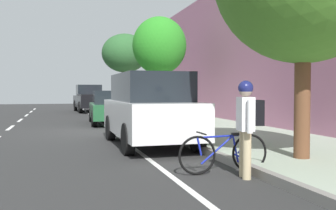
{
  "coord_description": "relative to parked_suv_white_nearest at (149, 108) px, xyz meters",
  "views": [
    {
      "loc": [
        -1.32,
        -14.86,
        1.52
      ],
      "look_at": [
        0.94,
        -6.84,
        1.21
      ],
      "focal_mm": 41.66,
      "sensor_mm": 36.0,
      "label": 1
    }
  ],
  "objects": [
    {
      "name": "parked_suv_white_nearest",
      "position": [
        0.0,
        0.0,
        0.0
      ],
      "size": [
        2.01,
        4.72,
        1.99
      ],
      "color": "white",
      "rests_on": "ground"
    },
    {
      "name": "lane_stripe_bike_edge",
      "position": [
        -0.51,
        4.36,
        -1.02
      ],
      "size": [
        0.12,
        39.87,
        0.01
      ],
      "primitive_type": "cube",
      "color": "white",
      "rests_on": "ground"
    },
    {
      "name": "curb_edge",
      "position": [
        0.96,
        4.36,
        -0.94
      ],
      "size": [
        0.16,
        39.87,
        0.16
      ],
      "primitive_type": "cube",
      "color": "gray",
      "rests_on": "ground"
    },
    {
      "name": "street_tree_far_end",
      "position": [
        2.29,
        17.83,
        3.19
      ],
      "size": [
        3.37,
        3.37,
        5.51
      ],
      "color": "brown",
      "rests_on": "sidewalk"
    },
    {
      "name": "building_facade",
      "position": [
        5.48,
        4.36,
        2.3
      ],
      "size": [
        0.5,
        39.87,
        6.66
      ],
      "primitive_type": "cube",
      "color": "#BB7395",
      "rests_on": "ground"
    },
    {
      "name": "ground",
      "position": [
        -1.1,
        4.36,
        -1.03
      ],
      "size": [
        63.79,
        63.79,
        0.0
      ],
      "primitive_type": "plane",
      "color": "#2B2B2B"
    },
    {
      "name": "parked_pickup_black_mid",
      "position": [
        -0.21,
        18.03,
        -0.13
      ],
      "size": [
        2.25,
        5.4,
        1.95
      ],
      "color": "black",
      "rests_on": "ground"
    },
    {
      "name": "lane_stripe_centre",
      "position": [
        -4.33,
        4.43,
        -1.02
      ],
      "size": [
        0.14,
        40.0,
        0.01
      ],
      "color": "white",
      "rests_on": "ground"
    },
    {
      "name": "parked_sedan_green_second",
      "position": [
        -0.12,
        7.4,
        -0.27
      ],
      "size": [
        1.98,
        4.47,
        1.52
      ],
      "color": "#1E512D",
      "rests_on": "ground"
    },
    {
      "name": "fire_hydrant",
      "position": [
        1.39,
        13.0,
        -0.44
      ],
      "size": [
        0.22,
        0.22,
        0.84
      ],
      "color": "red",
      "rests_on": "sidewalk"
    },
    {
      "name": "sidewalk",
      "position": [
        3.14,
        4.36,
        -0.94
      ],
      "size": [
        4.19,
        39.87,
        0.16
      ],
      "primitive_type": "cube",
      "color": "#9CAA97",
      "rests_on": "ground"
    },
    {
      "name": "cyclist_with_backpack",
      "position": [
        0.72,
        -4.4,
        0.01
      ],
      "size": [
        0.46,
        0.61,
        1.69
      ],
      "color": "#C6B284",
      "rests_on": "ground"
    },
    {
      "name": "bicycle_at_curb",
      "position": [
        0.49,
        -3.95,
        -0.65
      ],
      "size": [
        1.75,
        0.46,
        0.77
      ],
      "color": "black",
      "rests_on": "ground"
    },
    {
      "name": "street_tree_mid_block",
      "position": [
        2.29,
        7.75,
        2.6
      ],
      "size": [
        2.6,
        2.6,
        4.91
      ],
      "color": "brown",
      "rests_on": "sidewalk"
    }
  ]
}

